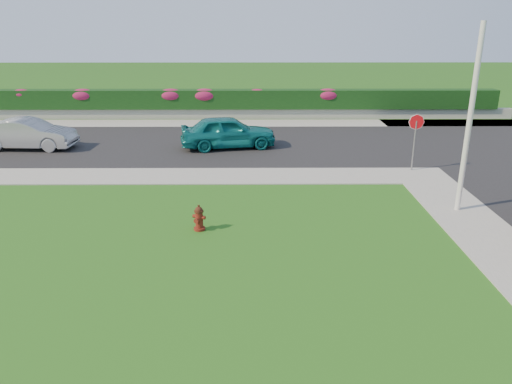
{
  "coord_description": "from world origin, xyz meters",
  "views": [
    {
      "loc": [
        0.56,
        -9.1,
        5.72
      ],
      "look_at": [
        0.65,
        4.64,
        0.9
      ],
      "focal_mm": 35.0,
      "sensor_mm": 36.0,
      "label": 1
    }
  ],
  "objects_px": {
    "sedan_silver": "(28,134)",
    "stop_sign": "(416,130)",
    "utility_pole": "(470,121)",
    "sedan_teal": "(228,132)",
    "fire_hydrant": "(199,218)"
  },
  "relations": [
    {
      "from": "fire_hydrant",
      "to": "sedan_silver",
      "type": "height_order",
      "value": "sedan_silver"
    },
    {
      "from": "utility_pole",
      "to": "sedan_silver",
      "type": "bearing_deg",
      "value": 154.92
    },
    {
      "from": "sedan_teal",
      "to": "stop_sign",
      "type": "height_order",
      "value": "stop_sign"
    },
    {
      "from": "sedan_teal",
      "to": "utility_pole",
      "type": "xyz_separation_m",
      "value": [
        7.53,
        -7.92,
        2.05
      ]
    },
    {
      "from": "fire_hydrant",
      "to": "stop_sign",
      "type": "bearing_deg",
      "value": 58.96
    },
    {
      "from": "sedan_silver",
      "to": "stop_sign",
      "type": "distance_m",
      "value": 16.85
    },
    {
      "from": "sedan_silver",
      "to": "stop_sign",
      "type": "bearing_deg",
      "value": -99.42
    },
    {
      "from": "sedan_teal",
      "to": "stop_sign",
      "type": "bearing_deg",
      "value": -126.77
    },
    {
      "from": "sedan_silver",
      "to": "utility_pole",
      "type": "bearing_deg",
      "value": -112.58
    },
    {
      "from": "sedan_teal",
      "to": "utility_pole",
      "type": "relative_size",
      "value": 0.76
    },
    {
      "from": "utility_pole",
      "to": "fire_hydrant",
      "type": "bearing_deg",
      "value": -169.57
    },
    {
      "from": "sedan_silver",
      "to": "utility_pole",
      "type": "xyz_separation_m",
      "value": [
        16.6,
        -7.77,
        2.09
      ]
    },
    {
      "from": "fire_hydrant",
      "to": "stop_sign",
      "type": "xyz_separation_m",
      "value": [
        7.79,
        5.75,
        1.29
      ]
    },
    {
      "from": "fire_hydrant",
      "to": "stop_sign",
      "type": "relative_size",
      "value": 0.33
    },
    {
      "from": "fire_hydrant",
      "to": "sedan_teal",
      "type": "relative_size",
      "value": 0.17
    }
  ]
}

